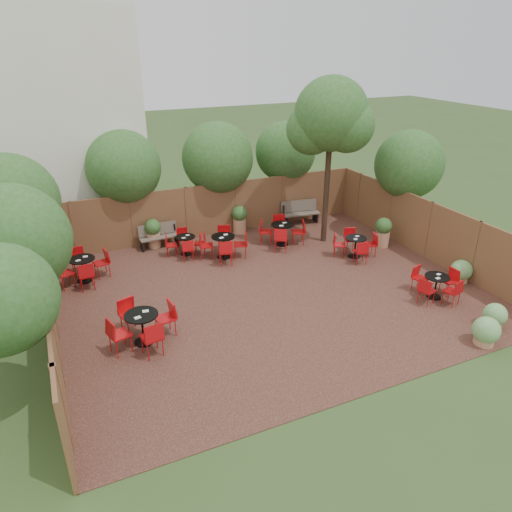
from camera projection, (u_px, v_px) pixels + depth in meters
name	position (u px, v px, depth m)	size (l,w,h in m)	color
ground	(269.00, 291.00, 14.30)	(80.00, 80.00, 0.00)	#354F23
courtyard_paving	(269.00, 291.00, 14.30)	(12.00, 10.00, 0.02)	#381A16
fence_back	(212.00, 210.00, 18.02)	(12.00, 0.08, 2.00)	brown
fence_left	(50.00, 304.00, 11.64)	(0.08, 10.00, 2.00)	brown
fence_right	(428.00, 230.00, 16.13)	(0.08, 10.00, 2.00)	brown
neighbour_building	(68.00, 125.00, 17.55)	(5.00, 4.00, 8.00)	silver
overhang_foliage	(178.00, 182.00, 15.13)	(15.80, 10.57, 2.71)	#26531A
courtyard_tree	(331.00, 120.00, 15.96)	(2.69, 2.59, 5.86)	black
park_bench_left	(159.00, 235.00, 17.10)	(1.41, 0.50, 0.86)	brown
park_bench_right	(300.00, 212.00, 19.27)	(1.58, 0.69, 0.94)	brown
bistro_tables	(237.00, 261.00, 15.12)	(10.79, 7.38, 0.94)	black
planters	(204.00, 233.00, 16.92)	(11.48, 3.94, 1.17)	#B17C58
low_shrubs	(479.00, 304.00, 12.92)	(2.67, 3.41, 0.73)	#B17C58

